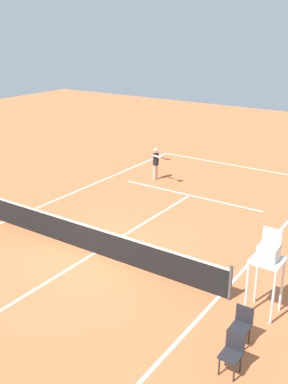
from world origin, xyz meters
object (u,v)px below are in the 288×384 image
tennis_ball (136,188)px  courtside_chair_near (242,324)px  umpire_chair (268,259)px  courtside_chair_far (232,352)px  player_serving (156,161)px

tennis_ball → courtside_chair_near: size_ratio=0.07×
tennis_ball → courtside_chair_near: (-8.39, 7.54, 0.50)m
tennis_ball → umpire_chair: 10.46m
courtside_chair_far → umpire_chair: bearing=-85.3°
tennis_ball → courtside_chair_far: size_ratio=0.07×
umpire_chair → courtside_chair_far: 2.75m
tennis_ball → umpire_chair: (-8.39, 6.05, 1.57)m
player_serving → courtside_chair_near: player_serving is taller
player_serving → courtside_chair_far: player_serving is taller
player_serving → umpire_chair: bearing=57.4°
player_serving → umpire_chair: umpire_chair is taller
player_serving → umpire_chair: (-8.33, 7.70, 0.65)m
umpire_chair → courtside_chair_near: bearing=89.8°
courtside_chair_near → player_serving: bearing=-47.8°
umpire_chair → courtside_chair_near: umpire_chair is taller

